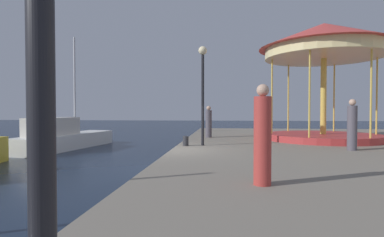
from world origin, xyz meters
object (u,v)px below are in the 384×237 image
(sailboat_white, at_px, (64,137))
(lamp_post_mid_promenade, at_px, (203,77))
(person_by_the_water, at_px, (209,123))
(bollard_north, at_px, (186,141))
(person_near_carousel, at_px, (263,138))
(carousel, at_px, (324,52))
(person_mid_promenade, at_px, (352,126))

(sailboat_white, bearing_deg, lamp_post_mid_promenade, -26.58)
(person_by_the_water, bearing_deg, bollard_north, -100.26)
(lamp_post_mid_promenade, bearing_deg, sailboat_white, 153.42)
(lamp_post_mid_promenade, bearing_deg, person_near_carousel, -76.29)
(carousel, relative_size, bollard_north, 15.71)
(sailboat_white, height_order, person_near_carousel, sailboat_white)
(person_near_carousel, bearing_deg, person_by_the_water, 98.45)
(person_mid_promenade, relative_size, person_by_the_water, 1.09)
(sailboat_white, distance_m, person_mid_promenade, 14.96)
(sailboat_white, relative_size, person_mid_promenade, 4.06)
(lamp_post_mid_promenade, distance_m, person_near_carousel, 7.12)
(sailboat_white, xyz_separation_m, bollard_north, (7.75, -4.43, 0.30))
(sailboat_white, xyz_separation_m, person_by_the_water, (8.49, -0.31, 0.91))
(lamp_post_mid_promenade, bearing_deg, person_mid_promenade, -10.21)
(bollard_north, distance_m, person_by_the_water, 4.23)
(person_mid_promenade, bearing_deg, person_by_the_water, 138.19)
(bollard_north, height_order, person_mid_promenade, person_mid_promenade)
(carousel, relative_size, person_near_carousel, 3.21)
(sailboat_white, relative_size, carousel, 1.21)
(carousel, xyz_separation_m, person_by_the_water, (-5.71, 0.93, -3.52))
(sailboat_white, bearing_deg, person_by_the_water, -2.10)
(person_by_the_water, bearing_deg, person_near_carousel, -81.55)
(carousel, distance_m, person_by_the_water, 6.77)
(carousel, relative_size, person_mid_promenade, 3.35)
(bollard_north, xyz_separation_m, person_near_carousel, (2.32, -6.46, 0.72))
(person_mid_promenade, bearing_deg, sailboat_white, 159.53)
(lamp_post_mid_promenade, relative_size, person_by_the_water, 2.40)
(carousel, xyz_separation_m, lamp_post_mid_promenade, (-5.77, -2.98, -1.49))
(bollard_north, bearing_deg, carousel, 26.28)
(carousel, bearing_deg, lamp_post_mid_promenade, -152.64)
(person_by_the_water, relative_size, person_near_carousel, 0.88)
(sailboat_white, distance_m, lamp_post_mid_promenade, 9.88)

